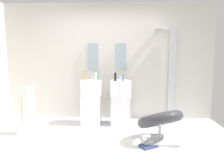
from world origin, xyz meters
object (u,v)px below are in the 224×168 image
Objects in this scene: shower_column at (171,72)px; coffee_mug at (151,143)px; magazine_navy at (148,146)px; lounge_chair at (160,122)px; soap_bottle_amber at (85,76)px; magazine_teal at (145,146)px; soap_bottle_blue at (123,78)px; soap_bottle_white at (96,77)px; pedestal_sink_right at (121,102)px; pedestal_sink_left at (91,102)px; soap_bottle_green at (98,76)px; towel_rack at (29,102)px; soap_bottle_black at (115,77)px.

coffee_mug is (-0.62, -1.51, -1.03)m from shower_column.
shower_column is 7.50× the size of magazine_navy.
soap_bottle_amber reaches higher than lounge_chair.
coffee_mug is (-0.16, -0.17, -0.30)m from lounge_chair.
magazine_teal is 1.46× the size of soap_bottle_blue.
soap_bottle_white reaches higher than soap_bottle_amber.
magazine_navy is at bearing -130.65° from coffee_mug.
pedestal_sink_right is at bearing -4.15° from soap_bottle_amber.
pedestal_sink_left is at bearing 134.94° from coffee_mug.
soap_bottle_white is at bearing -27.82° from soap_bottle_amber.
lounge_chair is at bearing -52.98° from soap_bottle_blue.
magazine_navy is (0.44, -1.19, -0.46)m from pedestal_sink_right.
pedestal_sink_right is 0.53m from soap_bottle_blue.
soap_bottle_green is (-0.97, 1.19, 0.97)m from coffee_mug.
magazine_teal is at bearing -114.91° from shower_column.
soap_bottle_white is 1.02× the size of soap_bottle_amber.
shower_column reaches higher than pedestal_sink_left.
magazine_navy is (1.07, -1.19, -0.46)m from pedestal_sink_left.
pedestal_sink_right is 0.51× the size of shower_column.
soap_bottle_amber is (-0.75, 0.05, 0.54)m from pedestal_sink_right.
pedestal_sink_left is 7.42× the size of soap_bottle_blue.
magazine_navy is at bearing -46.22° from soap_bottle_amber.
towel_rack is 11.62× the size of coffee_mug.
pedestal_sink_left reaches higher than magazine_navy.
shower_column is 2.03m from magazine_teal.
soap_bottle_black is at bearing -20.68° from soap_bottle_green.
soap_bottle_green is at bearing 22.84° from pedestal_sink_left.
soap_bottle_blue is at bearing -71.70° from pedestal_sink_right.
soap_bottle_white reaches higher than pedestal_sink_right.
pedestal_sink_right is at bearing -161.06° from shower_column.
pedestal_sink_right is at bearing 108.30° from soap_bottle_blue.
lounge_chair is 1.21m from soap_bottle_blue.
pedestal_sink_left is at bearing -23.19° from soap_bottle_amber.
towel_rack is at bearing -159.07° from shower_column.
pedestal_sink_right reaches higher than towel_rack.
magazine_teal is 1.82m from soap_bottle_green.
soap_bottle_amber is at bearing 152.18° from soap_bottle_white.
lounge_chair is 1.67m from soap_bottle_green.
shower_column is at bearing 12.44° from pedestal_sink_left.
soap_bottle_green reaches higher than soap_bottle_black.
towel_rack is at bearing -174.03° from magazine_teal.
magazine_navy is at bearing -49.50° from soap_bottle_white.
magazine_navy is at bearing -13.55° from towel_rack.
coffee_mug is 1.44m from soap_bottle_blue.
magazine_navy is (-0.22, -0.24, -0.32)m from lounge_chair.
coffee_mug is 0.44× the size of soap_bottle_green.
soap_bottle_green is 0.28m from soap_bottle_amber.
soap_bottle_black is at bearing -0.62° from soap_bottle_white.
soap_bottle_green is (-0.52, 0.20, 0.02)m from soap_bottle_blue.
soap_bottle_amber is (-0.80, 0.19, 0.03)m from soap_bottle_blue.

